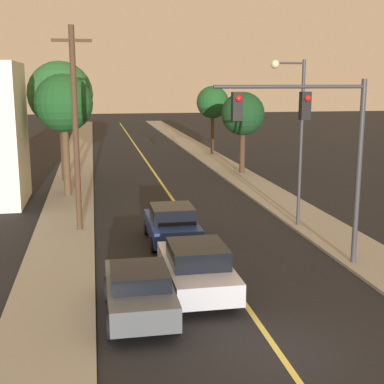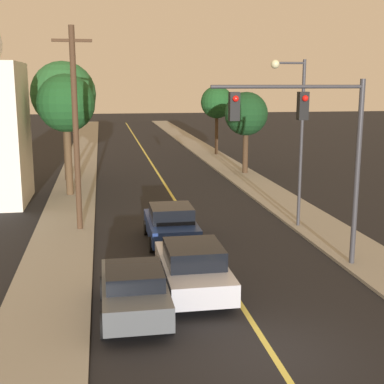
% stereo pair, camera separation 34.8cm
% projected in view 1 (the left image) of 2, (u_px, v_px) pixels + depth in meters
% --- Properties ---
extents(ground_plane, '(200.00, 200.00, 0.00)m').
position_uv_depth(ground_plane, '(279.00, 353.00, 12.63)').
color(ground_plane, black).
extents(road_surface, '(8.50, 80.00, 0.01)m').
position_uv_depth(road_surface, '(142.00, 154.00, 47.30)').
color(road_surface, black).
rests_on(road_surface, ground).
extents(sidewalk_left, '(2.50, 80.00, 0.12)m').
position_uv_depth(sidewalk_left, '(78.00, 155.00, 46.32)').
color(sidewalk_left, gray).
rests_on(sidewalk_left, ground).
extents(sidewalk_right, '(2.50, 80.00, 0.12)m').
position_uv_depth(sidewalk_right, '(202.00, 152.00, 48.27)').
color(sidewalk_right, gray).
rests_on(sidewalk_right, ground).
extents(car_near_lane_front, '(2.00, 4.36, 1.53)m').
position_uv_depth(car_near_lane_front, '(197.00, 267.00, 16.23)').
color(car_near_lane_front, '#A5A8B2').
rests_on(car_near_lane_front, ground).
extents(car_near_lane_second, '(1.97, 3.90, 1.52)m').
position_uv_depth(car_near_lane_second, '(172.00, 224.00, 21.24)').
color(car_near_lane_second, navy).
rests_on(car_near_lane_second, ground).
extents(car_outer_lane_front, '(1.86, 3.93, 1.42)m').
position_uv_depth(car_outer_lane_front, '(139.00, 290.00, 14.50)').
color(car_outer_lane_front, '#474C51').
rests_on(car_outer_lane_front, ground).
extents(traffic_signal_mast, '(5.14, 0.42, 6.28)m').
position_uv_depth(traffic_signal_mast, '(315.00, 134.00, 17.49)').
color(traffic_signal_mast, '#333338').
rests_on(traffic_signal_mast, ground).
extents(streetlamp_right, '(1.52, 0.36, 7.10)m').
position_uv_depth(streetlamp_right, '(294.00, 122.00, 22.62)').
color(streetlamp_right, '#333338').
rests_on(streetlamp_right, ground).
extents(utility_pole_left, '(1.60, 0.24, 8.41)m').
position_uv_depth(utility_pole_left, '(75.00, 127.00, 22.01)').
color(utility_pole_left, '#422D1E').
rests_on(utility_pole_left, ground).
extents(tree_left_near, '(3.14, 3.14, 6.63)m').
position_uv_depth(tree_left_near, '(64.00, 104.00, 28.85)').
color(tree_left_near, '#4C3823').
rests_on(tree_left_near, ground).
extents(tree_left_far, '(4.04, 4.04, 7.47)m').
position_uv_depth(tree_left_far, '(60.00, 94.00, 33.17)').
color(tree_left_far, '#3D2B1C').
rests_on(tree_left_far, ground).
extents(tree_right_near, '(2.77, 2.77, 5.86)m').
position_uv_depth(tree_right_near, '(213.00, 103.00, 45.87)').
color(tree_right_near, '#3D2B1C').
rests_on(tree_right_near, ground).
extents(tree_right_far, '(2.95, 2.95, 5.54)m').
position_uv_depth(tree_right_far, '(243.00, 114.00, 36.37)').
color(tree_right_far, '#3D2B1C').
rests_on(tree_right_far, ground).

